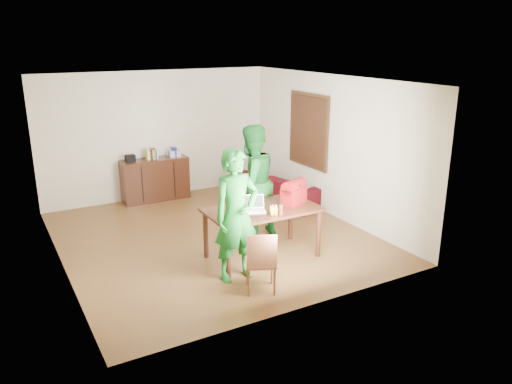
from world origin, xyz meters
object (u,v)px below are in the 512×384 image
person_far (251,183)px  red_bag (294,194)px  person_near (236,215)px  sofa (274,187)px  chair (261,273)px  laptop (255,209)px  table (262,215)px  bottle (281,209)px

person_far → red_bag: person_far is taller
person_near → sofa: person_near is taller
chair → sofa: size_ratio=0.42×
chair → red_bag: 1.61m
person_far → laptop: person_far is taller
table → laptop: bearing=-157.7°
sofa → person_near: bearing=118.8°
laptop → sofa: 3.02m
table → person_far: person_far is taller
table → bottle: bearing=-72.3°
chair → person_near: bearing=126.4°
table → chair: bearing=-120.2°
person_far → red_bag: size_ratio=4.72×
person_near → table: bearing=29.9°
sofa → table: bearing=123.6°
table → person_near: person_near is taller
red_bag → table: bearing=153.3°
laptop → bottle: (0.28, -0.30, 0.04)m
laptop → red_bag: size_ratio=0.89×
sofa → chair: bearing=124.8°
table → person_far: 0.89m
person_near → red_bag: person_near is taller
table → chair: chair is taller
person_near → red_bag: (1.23, 0.40, 0.01)m
laptop → bottle: 0.41m
table → chair: size_ratio=1.97×
person_near → person_far: (0.92, 1.25, 0.03)m
bottle → sofa: (1.51, 2.66, -0.59)m
person_far → sofa: 2.14m
bottle → red_bag: size_ratio=0.42×
laptop → bottle: bearing=-26.9°
bottle → person_near: bearing=-174.8°
table → sofa: (1.62, 2.30, -0.40)m
laptop → sofa: (1.79, 2.37, -0.55)m
chair → bottle: size_ratio=5.05×
person_near → sofa: bearing=47.1°
chair → red_bag: red_bag is taller
person_far → laptop: (-0.42, -0.88, -0.13)m
bottle → laptop: bearing=132.8°
sofa → bottle: bearing=129.2°
person_near → bottle: bearing=2.3°
person_far → sofa: person_far is taller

